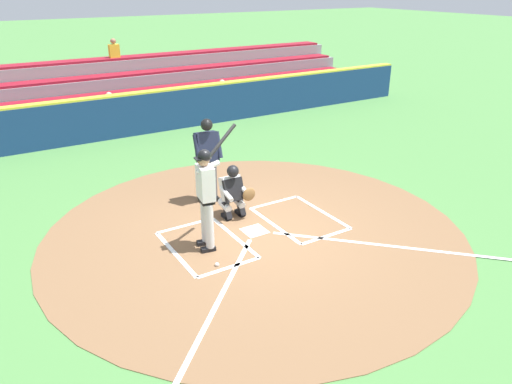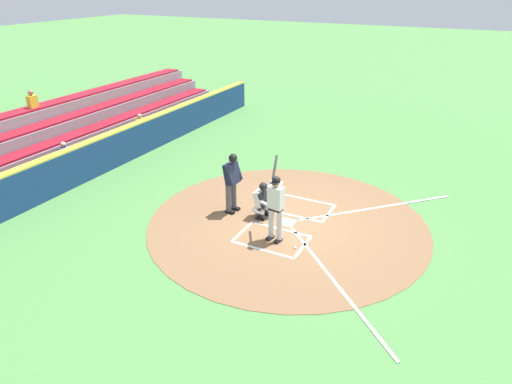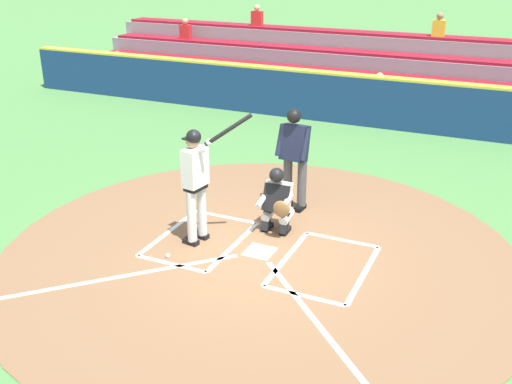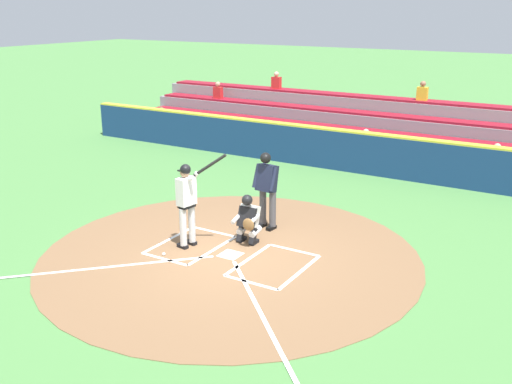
% 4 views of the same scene
% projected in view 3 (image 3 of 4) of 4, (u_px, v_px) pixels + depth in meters
% --- Properties ---
extents(ground_plane, '(120.00, 120.00, 0.00)m').
position_uv_depth(ground_plane, '(260.00, 252.00, 9.26)').
color(ground_plane, '#4C8442').
extents(dirt_circle, '(8.00, 8.00, 0.01)m').
position_uv_depth(dirt_circle, '(260.00, 252.00, 9.26)').
color(dirt_circle, brown).
rests_on(dirt_circle, ground).
extents(home_plate_and_chalk, '(7.93, 4.91, 0.01)m').
position_uv_depth(home_plate_and_chalk, '(235.00, 278.00, 8.52)').
color(home_plate_and_chalk, white).
rests_on(home_plate_and_chalk, dirt_circle).
extents(batter, '(1.01, 0.60, 2.13)m').
position_uv_depth(batter, '(196.00, 178.00, 9.16)').
color(batter, silver).
rests_on(batter, ground).
extents(catcher, '(0.59, 0.60, 1.13)m').
position_uv_depth(catcher, '(277.00, 199.00, 9.69)').
color(catcher, black).
rests_on(catcher, ground).
extents(plate_umpire, '(0.60, 0.45, 1.86)m').
position_uv_depth(plate_umpire, '(294.00, 152.00, 10.35)').
color(plate_umpire, '#4C4C51').
rests_on(plate_umpire, ground).
extents(baseball, '(0.07, 0.07, 0.07)m').
position_uv_depth(baseball, '(168.00, 256.00, 9.08)').
color(baseball, white).
rests_on(baseball, ground).
extents(backstop_wall, '(22.00, 0.36, 1.31)m').
position_uv_depth(backstop_wall, '(379.00, 102.00, 15.31)').
color(backstop_wall, navy).
rests_on(backstop_wall, ground).
extents(bleacher_stand, '(20.00, 3.40, 2.55)m').
position_uv_depth(bleacher_stand, '(401.00, 79.00, 17.56)').
color(bleacher_stand, gray).
rests_on(bleacher_stand, ground).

